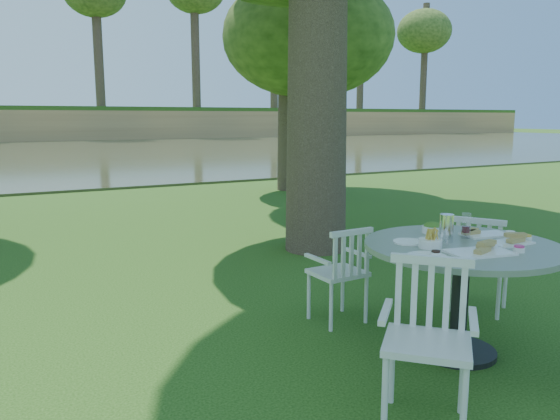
# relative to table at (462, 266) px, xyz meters

# --- Properties ---
(ground) EXTENTS (140.00, 140.00, 0.00)m
(ground) POSITION_rel_table_xyz_m (-0.51, 1.59, -0.67)
(ground) COLOR #173C0C
(ground) RESTS_ON ground
(table) EXTENTS (1.39, 1.39, 0.83)m
(table) POSITION_rel_table_xyz_m (0.00, 0.00, 0.00)
(table) COLOR black
(table) RESTS_ON ground
(chair_ne) EXTENTS (0.58, 0.59, 0.87)m
(chair_ne) POSITION_rel_table_xyz_m (0.80, 0.54, -0.16)
(chair_ne) COLOR silver
(chair_ne) RESTS_ON ground
(chair_nw) EXTENTS (0.43, 0.40, 0.82)m
(chair_nw) POSITION_rel_table_xyz_m (-0.40, 0.89, -0.18)
(chair_nw) COLOR silver
(chair_nw) RESTS_ON ground
(chair_sw) EXTENTS (0.64, 0.64, 0.93)m
(chair_sw) POSITION_rel_table_xyz_m (-0.81, -0.52, -0.12)
(chair_sw) COLOR silver
(chair_sw) RESTS_ON ground
(tableware) EXTENTS (1.19, 0.88, 0.20)m
(tableware) POSITION_rel_table_xyz_m (-0.04, 0.03, 0.20)
(tableware) COLOR white
(tableware) RESTS_ON table
(river) EXTENTS (100.00, 28.00, 0.12)m
(river) POSITION_rel_table_xyz_m (-0.51, 24.59, -0.67)
(river) COLOR #363A22
(river) RESTS_ON ground
(far_bank) EXTENTS (100.00, 18.00, 15.20)m
(far_bank) POSITION_rel_table_xyz_m (-0.23, 42.71, 6.58)
(far_bank) COLOR #A57E4D
(far_bank) RESTS_ON ground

